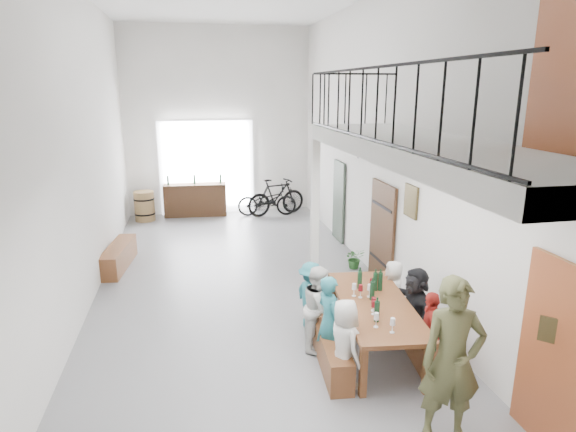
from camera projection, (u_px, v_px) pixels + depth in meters
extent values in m
plane|color=slate|center=(243.00, 286.00, 9.37)|extent=(12.00, 12.00, 0.00)
plane|color=white|center=(218.00, 122.00, 14.34)|extent=(5.50, 0.00, 5.50)
plane|color=white|center=(341.00, 255.00, 2.98)|extent=(5.50, 0.00, 5.50)
plane|color=white|center=(77.00, 149.00, 8.13)|extent=(0.00, 12.00, 12.00)
plane|color=white|center=(383.00, 142.00, 9.19)|extent=(0.00, 12.00, 12.00)
cube|color=white|center=(207.00, 168.00, 14.55)|extent=(2.80, 0.08, 2.80)
cube|color=brown|center=(553.00, 357.00, 4.99)|extent=(0.06, 0.95, 2.10)
cube|color=#3A2211|center=(382.00, 234.00, 9.35)|extent=(0.06, 1.10, 2.00)
cube|color=#2E382F|center=(339.00, 201.00, 12.00)|extent=(0.06, 0.80, 2.00)
cube|color=brown|center=(568.00, 50.00, 4.58)|extent=(0.06, 0.90, 1.95)
cube|color=#3C3118|center=(411.00, 201.00, 8.08)|extent=(0.04, 0.45, 0.55)
cylinder|color=white|center=(359.00, 152.00, 10.41)|extent=(0.04, 0.28, 0.28)
cube|color=silver|center=(427.00, 150.00, 5.96)|extent=(1.50, 5.60, 0.25)
cube|color=black|center=(375.00, 67.00, 5.56)|extent=(0.03, 5.60, 0.03)
cube|color=black|center=(372.00, 139.00, 5.78)|extent=(0.03, 5.60, 0.03)
cube|color=black|center=(355.00, 74.00, 8.33)|extent=(1.50, 0.03, 0.03)
cube|color=silver|center=(315.00, 218.00, 8.83)|extent=(0.14, 0.14, 2.88)
cube|color=brown|center=(375.00, 304.00, 6.85)|extent=(1.23, 2.46, 0.06)
cube|color=brown|center=(363.00, 371.00, 5.95)|extent=(0.09, 0.09, 0.73)
cube|color=brown|center=(427.00, 367.00, 6.01)|extent=(0.09, 0.09, 0.73)
cube|color=brown|center=(334.00, 301.00, 7.90)|extent=(0.09, 0.09, 0.73)
cube|color=brown|center=(382.00, 299.00, 7.97)|extent=(0.09, 0.09, 0.73)
cube|color=brown|center=(328.00, 342.00, 6.87)|extent=(0.49, 1.99, 0.45)
cube|color=brown|center=(414.00, 338.00, 7.04)|extent=(0.47, 1.80, 0.41)
cylinder|color=black|center=(375.00, 279.00, 7.22)|extent=(0.07, 0.07, 0.35)
cylinder|color=black|center=(380.00, 279.00, 7.22)|extent=(0.07, 0.07, 0.35)
cylinder|color=black|center=(372.00, 288.00, 6.90)|extent=(0.07, 0.07, 0.35)
cylinder|color=black|center=(377.00, 309.00, 6.26)|extent=(0.07, 0.07, 0.35)
cylinder|color=black|center=(360.00, 277.00, 7.29)|extent=(0.07, 0.07, 0.35)
cube|color=brown|center=(119.00, 256.00, 10.31)|extent=(0.60, 1.78, 0.49)
cylinder|color=brown|center=(144.00, 206.00, 13.90)|extent=(0.58, 0.58, 0.86)
cylinder|color=black|center=(145.00, 213.00, 13.95)|extent=(0.59, 0.59, 0.05)
cylinder|color=black|center=(144.00, 199.00, 13.84)|extent=(0.59, 0.59, 0.05)
cube|color=#3A2211|center=(195.00, 200.00, 14.44)|extent=(1.86, 0.63, 0.97)
cylinder|color=black|center=(168.00, 180.00, 14.14)|extent=(0.06, 0.06, 0.28)
cylinder|color=black|center=(194.00, 179.00, 14.28)|extent=(0.06, 0.06, 0.28)
cylinder|color=black|center=(220.00, 179.00, 14.36)|extent=(0.06, 0.06, 0.28)
imported|color=silver|center=(344.00, 344.00, 6.11)|extent=(0.49, 0.65, 1.20)
imported|color=#236E77|center=(329.00, 321.00, 6.60)|extent=(0.43, 0.54, 1.31)
imported|color=silver|center=(319.00, 308.00, 7.03)|extent=(0.70, 0.76, 1.27)
imported|color=#236E77|center=(311.00, 296.00, 7.64)|extent=(0.61, 0.81, 1.11)
imported|color=#A8231C|center=(430.00, 331.00, 6.48)|extent=(0.46, 0.72, 1.15)
imported|color=black|center=(415.00, 308.00, 7.04)|extent=(0.49, 1.19, 1.25)
imported|color=silver|center=(393.00, 293.00, 7.79)|extent=(0.46, 0.59, 1.07)
imported|color=#494A2A|center=(452.00, 361.00, 5.11)|extent=(0.75, 0.56, 1.88)
imported|color=#184F1A|center=(355.00, 258.00, 10.27)|extent=(0.41, 0.36, 0.45)
imported|color=black|center=(267.00, 200.00, 14.45)|extent=(1.81, 0.76, 0.93)
imported|color=black|center=(276.00, 197.00, 14.49)|extent=(1.93, 1.02, 1.12)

